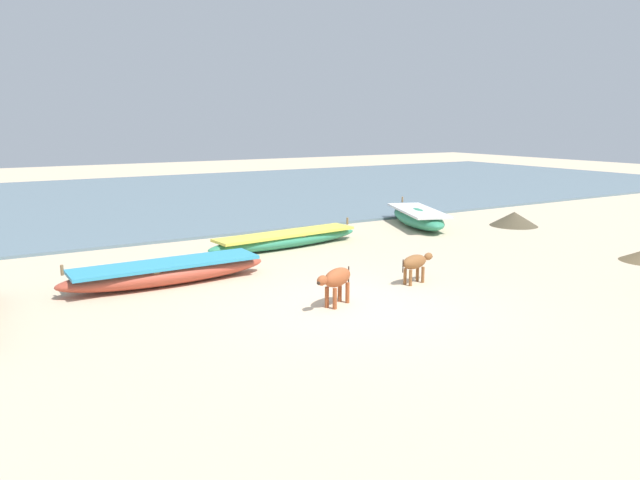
{
  "coord_description": "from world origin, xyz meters",
  "views": [
    {
      "loc": [
        -6.05,
        -8.53,
        3.32
      ],
      "look_at": [
        0.98,
        3.16,
        0.6
      ],
      "focal_mm": 33.51,
      "sensor_mm": 36.0,
      "label": 1
    }
  ],
  "objects_px": {
    "fishing_boat_2": "(167,272)",
    "fishing_boat_5": "(418,217)",
    "calf_far_rust": "(336,279)",
    "fishing_boat_3": "(286,239)",
    "calf_near_brown": "(415,263)"
  },
  "relations": [
    {
      "from": "calf_far_rust",
      "to": "fishing_boat_5",
      "type": "bearing_deg",
      "value": -165.54
    },
    {
      "from": "fishing_boat_5",
      "to": "calf_far_rust",
      "type": "bearing_deg",
      "value": 151.66
    },
    {
      "from": "fishing_boat_5",
      "to": "calf_near_brown",
      "type": "relative_size",
      "value": 4.07
    },
    {
      "from": "fishing_boat_2",
      "to": "fishing_boat_3",
      "type": "bearing_deg",
      "value": -153.91
    },
    {
      "from": "fishing_boat_5",
      "to": "calf_far_rust",
      "type": "xyz_separation_m",
      "value": [
        -6.76,
        -5.73,
        0.2
      ]
    },
    {
      "from": "calf_far_rust",
      "to": "fishing_boat_2",
      "type": "bearing_deg",
      "value": -79.95
    },
    {
      "from": "fishing_boat_3",
      "to": "fishing_boat_2",
      "type": "bearing_deg",
      "value": -158.85
    },
    {
      "from": "fishing_boat_3",
      "to": "fishing_boat_5",
      "type": "relative_size",
      "value": 1.23
    },
    {
      "from": "fishing_boat_3",
      "to": "calf_near_brown",
      "type": "bearing_deg",
      "value": -88.38
    },
    {
      "from": "fishing_boat_3",
      "to": "calf_far_rust",
      "type": "height_order",
      "value": "calf_far_rust"
    },
    {
      "from": "calf_near_brown",
      "to": "fishing_boat_5",
      "type": "bearing_deg",
      "value": 39.47
    },
    {
      "from": "fishing_boat_2",
      "to": "fishing_boat_5",
      "type": "bearing_deg",
      "value": -164.52
    },
    {
      "from": "fishing_boat_5",
      "to": "fishing_boat_3",
      "type": "bearing_deg",
      "value": 119.15
    },
    {
      "from": "fishing_boat_3",
      "to": "calf_far_rust",
      "type": "bearing_deg",
      "value": -113.91
    },
    {
      "from": "fishing_boat_3",
      "to": "fishing_boat_5",
      "type": "distance_m",
      "value": 5.18
    }
  ]
}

